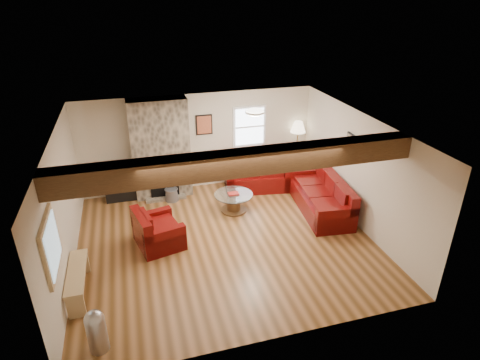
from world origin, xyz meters
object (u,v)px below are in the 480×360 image
object	(u,v)px
floor_lamp	(298,130)
television	(123,173)
loveseat	(257,172)
armchair_red	(158,228)
coffee_table	(234,202)
sofa_three	(321,194)
tv_cabinet	(125,190)

from	to	relation	value
floor_lamp	television	bearing A→B (deg)	-179.75
floor_lamp	loveseat	bearing A→B (deg)	-165.57
television	loveseat	bearing A→B (deg)	-5.06
armchair_red	coffee_table	bearing A→B (deg)	-77.23
loveseat	floor_lamp	distance (m)	1.59
sofa_three	loveseat	bearing A→B (deg)	-140.09
sofa_three	loveseat	world-z (taller)	loveseat
armchair_red	tv_cabinet	bearing A→B (deg)	1.78
loveseat	television	bearing A→B (deg)	-175.91
loveseat	coffee_table	size ratio (longest dim) A/B	1.84
coffee_table	floor_lamp	xyz separation A→B (m)	(2.17, 1.38, 1.16)
loveseat	armchair_red	world-z (taller)	loveseat
loveseat	tv_cabinet	distance (m)	3.41
television	coffee_table	bearing A→B (deg)	-28.84
television	floor_lamp	world-z (taller)	floor_lamp
tv_cabinet	television	size ratio (longest dim) A/B	1.19
coffee_table	floor_lamp	size ratio (longest dim) A/B	0.56
armchair_red	coffee_table	distance (m)	2.06
tv_cabinet	television	bearing A→B (deg)	0.00
sofa_three	coffee_table	size ratio (longest dim) A/B	2.41
television	floor_lamp	distance (m)	4.68
tv_cabinet	floor_lamp	xyz separation A→B (m)	(4.63, 0.02, 1.15)
loveseat	tv_cabinet	world-z (taller)	loveseat
armchair_red	tv_cabinet	xyz separation A→B (m)	(-0.62, 2.27, -0.16)
armchair_red	floor_lamp	world-z (taller)	floor_lamp
floor_lamp	sofa_three	bearing A→B (deg)	-95.50
television	tv_cabinet	bearing A→B (deg)	0.00
sofa_three	floor_lamp	bearing A→B (deg)	-179.20
loveseat	coffee_table	distance (m)	1.42
armchair_red	floor_lamp	distance (m)	4.72
sofa_three	floor_lamp	world-z (taller)	floor_lamp
coffee_table	television	xyz separation A→B (m)	(-2.46, 1.36, 0.48)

